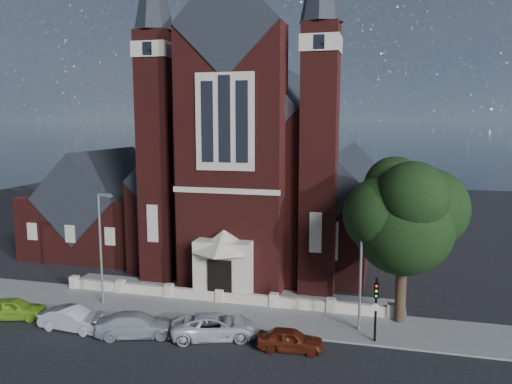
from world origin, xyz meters
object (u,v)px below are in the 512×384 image
Objects in this scene: street_lamp_left at (101,242)px; car_silver_b at (136,325)px; street_lamp_right at (362,260)px; car_dark_red at (290,340)px; church at (271,169)px; car_silver_a at (73,319)px; parish_hall at (106,211)px; car_white_suv at (215,326)px; street_tree at (405,219)px; car_lime_van at (13,308)px; traffic_signal at (376,302)px.

street_lamp_left is 7.37m from car_silver_b.
car_dark_red is at bearing -135.67° from street_lamp_right.
church is at bearing 67.34° from street_lamp_left.
parish_hall is at bearing 27.99° from car_silver_a.
street_lamp_right reaches higher than car_white_suv.
car_silver_a is 4.32m from car_silver_b.
parish_hall is 1.14× the size of street_tree.
parish_hall is at bearing 151.78° from street_lamp_right.
street_lamp_right is (10.09, -18.94, -3.59)m from church.
car_dark_red is at bearing -106.99° from car_lime_van.
parish_hall reaches higher than street_lamp_right.
church reaches higher than street_tree.
car_lime_van is 0.83× the size of car_silver_b.
street_tree is at bearing -70.30° from car_silver_a.
street_lamp_left is at bearing -112.66° from church.
car_silver_b is (-14.18, -2.53, -1.86)m from traffic_signal.
car_lime_van is (-12.42, -22.66, -7.48)m from church.
car_silver_a is (8.51, -18.30, -3.30)m from parish_hall.
car_lime_van is 13.99m from car_white_suv.
street_lamp_right is at bearing -97.69° from car_lime_van.
car_lime_van is at bearing -118.72° from church.
traffic_signal is (18.91, -1.57, -2.02)m from street_lamp_left.
car_silver_b is at bearing -109.47° from car_lime_van.
traffic_signal is at bearing -59.99° from street_lamp_right.
car_white_suv is at bearing -85.97° from church.
car_lime_van is (-23.42, -2.14, -1.88)m from traffic_signal.
street_lamp_left is 7.02m from car_lime_van.
car_dark_red is (-3.78, -3.69, -3.95)m from street_lamp_right.
street_lamp_right reaches higher than car_silver_b.
car_white_suv is (9.05, 1.14, 0.03)m from car_silver_a.
car_dark_red is at bearing -84.42° from car_silver_a.
car_white_suv is at bearing -159.65° from street_lamp_right.
church is 4.31× the size of street_lamp_left.
car_white_suv is at bearing -18.49° from street_lamp_left.
church is at bearing 17.16° from parish_hall.
traffic_signal is at bearing -78.56° from car_silver_a.
traffic_signal is at bearing -4.76° from street_lamp_left.
traffic_signal is 1.05× the size of car_dark_red.
car_silver_a is at bearing 88.09° from car_dark_red.
car_white_suv is (-8.53, -3.17, -3.86)m from street_lamp_right.
street_tree is 20.71m from street_lamp_left.
church is 6.59× the size of car_white_suv.
street_tree reaches higher than street_lamp_right.
street_lamp_left reaches higher than car_lime_van.
street_tree reaches higher than parish_hall.
car_dark_red is (-4.69, -2.12, -1.93)m from traffic_signal.
church is at bearing -26.39° from car_silver_b.
church is 2.86× the size of parish_hall.
church is 23.94m from traffic_signal.
car_silver_b is (-15.77, -5.81, -6.24)m from street_tree.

